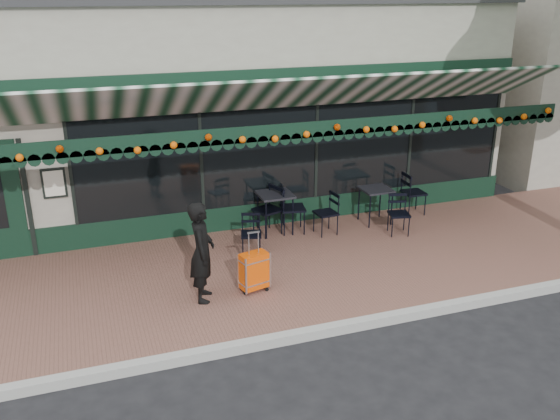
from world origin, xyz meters
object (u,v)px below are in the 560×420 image
object	(u,v)px
cafe_table_a	(376,192)
chair_b_right	(293,209)
woman	(202,252)
chair_a_left	(326,213)
chair_a_right	(414,193)
suitcase	(254,271)
chair_b_left	(267,211)
chair_b_front	(251,235)
chair_a_front	(399,215)
cafe_table_b	(275,197)

from	to	relation	value
cafe_table_a	chair_b_right	distance (m)	1.82
woman	chair_a_left	distance (m)	3.44
chair_a_right	suitcase	bearing A→B (deg)	120.03
woman	chair_a_left	bearing A→B (deg)	-42.39
cafe_table_a	chair_a_right	distance (m)	1.07
chair_b_left	chair_b_front	world-z (taller)	chair_b_left
chair_a_left	chair_b_right	size ratio (longest dim) A/B	0.86
suitcase	chair_b_left	world-z (taller)	suitcase
woman	chair_b_front	xyz separation A→B (m)	(1.19, 1.37, -0.43)
cafe_table_a	chair_b_right	world-z (taller)	chair_b_right
chair_a_front	chair_b_front	xyz separation A→B (m)	(-3.06, 0.03, -0.02)
suitcase	cafe_table_a	xyz separation A→B (m)	(3.27, 2.06, 0.33)
chair_a_front	chair_b_front	distance (m)	3.06
suitcase	cafe_table_a	world-z (taller)	suitcase
cafe_table_a	chair_a_right	xyz separation A→B (m)	(1.03, 0.20, -0.20)
chair_a_front	chair_b_front	bearing A→B (deg)	-166.22
suitcase	chair_b_right	bearing A→B (deg)	41.30
chair_a_left	chair_b_left	size ratio (longest dim) A/B	0.87
woman	cafe_table_a	size ratio (longest dim) A/B	2.18
chair_a_right	chair_b_front	world-z (taller)	chair_a_right
chair_b_right	chair_a_left	bearing A→B (deg)	-106.51
cafe_table_a	chair_b_right	xyz separation A→B (m)	(-1.81, 0.08, -0.18)
woman	chair_b_front	world-z (taller)	woman
cafe_table_a	chair_b_front	xyz separation A→B (m)	(-2.91, -0.69, -0.28)
chair_a_right	chair_b_front	bearing A→B (deg)	104.98
suitcase	chair_b_front	world-z (taller)	suitcase
suitcase	chair_a_left	bearing A→B (deg)	27.41
chair_a_left	chair_a_front	bearing A→B (deg)	64.78
cafe_table_b	chair_a_left	distance (m)	1.06
cafe_table_b	chair_b_left	size ratio (longest dim) A/B	0.83
chair_a_left	cafe_table_b	bearing A→B (deg)	-118.75
woman	chair_a_right	xyz separation A→B (m)	(5.13, 2.26, -0.34)
chair_b_right	chair_a_right	bearing A→B (deg)	-76.91
chair_b_right	chair_a_front	bearing A→B (deg)	-101.47
cafe_table_a	chair_a_left	bearing A→B (deg)	-169.58
chair_a_front	suitcase	bearing A→B (deg)	-144.20
cafe_table_a	chair_a_left	world-z (taller)	chair_a_left
suitcase	chair_a_left	xyz separation A→B (m)	(2.05, 1.84, 0.08)
cafe_table_b	chair_a_front	world-z (taller)	cafe_table_b
cafe_table_a	chair_b_left	distance (m)	2.33
cafe_table_b	chair_b_right	distance (m)	0.43
chair_b_front	chair_b_right	bearing A→B (deg)	50.88
woman	chair_b_front	distance (m)	1.87
suitcase	cafe_table_b	distance (m)	2.54
suitcase	chair_b_left	xyz separation A→B (m)	(0.95, 2.21, 0.15)
chair_a_left	chair_b_left	bearing A→B (deg)	-113.87
chair_a_right	cafe_table_a	bearing A→B (deg)	103.04
chair_a_front	chair_b_front	world-z (taller)	chair_a_front
cafe_table_b	chair_a_right	world-z (taller)	chair_a_right
cafe_table_a	chair_a_front	size ratio (longest dim) A/B	0.91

